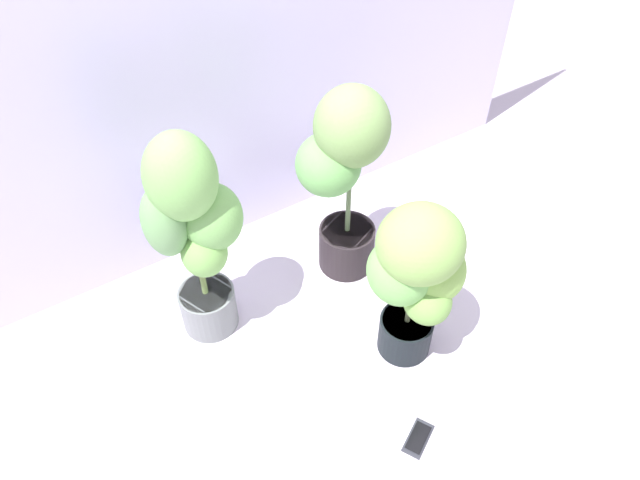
{
  "coord_description": "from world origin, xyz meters",
  "views": [
    {
      "loc": [
        -0.73,
        -1.07,
        2.03
      ],
      "look_at": [
        0.1,
        0.25,
        0.41
      ],
      "focal_mm": 33.99,
      "sensor_mm": 36.0,
      "label": 1
    }
  ],
  "objects_px": {
    "potted_plant_back_right": "(344,169)",
    "cell_phone": "(418,438)",
    "potted_plant_front_right": "(417,272)",
    "potted_plant_back_left": "(194,227)"
  },
  "relations": [
    {
      "from": "potted_plant_back_right",
      "to": "cell_phone",
      "type": "distance_m",
      "value": 1.02
    },
    {
      "from": "cell_phone",
      "to": "potted_plant_back_right",
      "type": "bearing_deg",
      "value": -43.58
    },
    {
      "from": "potted_plant_front_right",
      "to": "potted_plant_back_left",
      "type": "relative_size",
      "value": 0.77
    },
    {
      "from": "potted_plant_back_left",
      "to": "potted_plant_back_right",
      "type": "bearing_deg",
      "value": -0.9
    },
    {
      "from": "potted_plant_front_right",
      "to": "potted_plant_back_left",
      "type": "distance_m",
      "value": 0.79
    },
    {
      "from": "potted_plant_back_left",
      "to": "potted_plant_back_right",
      "type": "distance_m",
      "value": 0.62
    },
    {
      "from": "potted_plant_front_right",
      "to": "potted_plant_back_right",
      "type": "bearing_deg",
      "value": 86.52
    },
    {
      "from": "potted_plant_back_left",
      "to": "potted_plant_back_right",
      "type": "xyz_separation_m",
      "value": [
        0.62,
        -0.01,
        -0.01
      ]
    },
    {
      "from": "potted_plant_back_right",
      "to": "cell_phone",
      "type": "height_order",
      "value": "potted_plant_back_right"
    },
    {
      "from": "potted_plant_front_right",
      "to": "cell_phone",
      "type": "relative_size",
      "value": 4.52
    }
  ]
}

